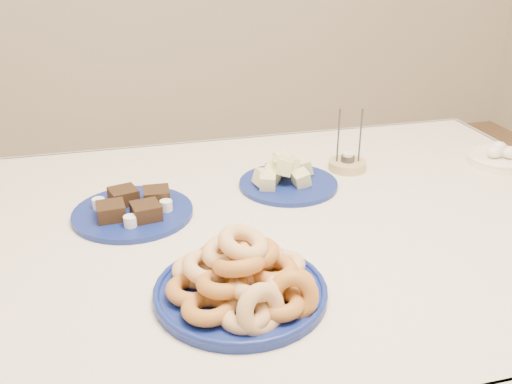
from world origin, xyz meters
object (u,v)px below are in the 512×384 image
donut_platter (243,281)px  melon_plate (286,177)px  candle_holder (347,164)px  egg_bowl (500,158)px  dining_table (250,266)px  brownie_plate (133,210)px

donut_platter → melon_plate: donut_platter is taller
candle_holder → egg_bowl: (0.41, -0.07, 0.00)m
donut_platter → egg_bowl: 0.92m
dining_table → donut_platter: 0.30m
donut_platter → melon_plate: 0.48m
candle_holder → egg_bowl: candle_holder is taller
donut_platter → egg_bowl: bearing=27.4°
melon_plate → candle_holder: bearing=17.3°
dining_table → brownie_plate: size_ratio=5.79×
dining_table → brownie_plate: bearing=156.3°
brownie_plate → egg_bowl: bearing=3.5°
melon_plate → candle_holder: 0.20m
melon_plate → egg_bowl: melon_plate is taller
melon_plate → brownie_plate: 0.38m
donut_platter → brownie_plate: donut_platter is taller
dining_table → melon_plate: size_ratio=5.38×
candle_holder → dining_table: bearing=-144.1°
dining_table → egg_bowl: bearing=12.6°
donut_platter → candle_holder: 0.64m
dining_table → brownie_plate: brownie_plate is taller
candle_holder → brownie_plate: bearing=-167.1°
egg_bowl → brownie_plate: bearing=-176.5°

